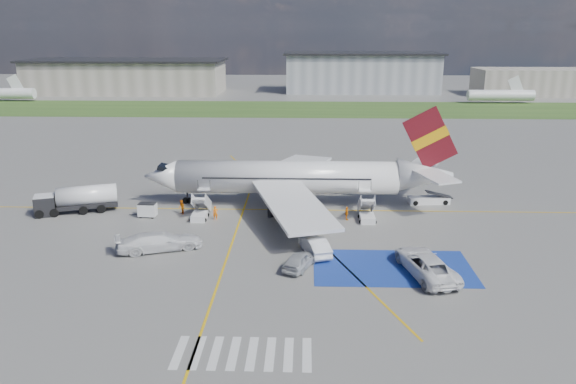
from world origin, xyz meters
The scene contains 23 objects.
ground centered at (0.00, 0.00, 0.00)m, with size 400.00×400.00×0.00m, color #60605E.
grass_strip centered at (0.00, 95.00, 0.01)m, with size 400.00×30.00×0.01m, color #2D4C1E.
taxiway_line_main centered at (0.00, 12.00, 0.01)m, with size 120.00×0.20×0.01m, color gold.
taxiway_line_cross centered at (-5.00, -10.00, 0.01)m, with size 0.20×60.00×0.01m, color gold.
taxiway_line_diag centered at (0.00, 12.00, 0.01)m, with size 0.20×60.00×0.01m, color gold.
staging_box centered at (10.00, -4.00, 0.01)m, with size 14.00×8.00×0.01m, color navy.
crosswalk centered at (-1.80, -18.00, 0.01)m, with size 9.00×4.00×0.01m.
terminal_west centered at (-55.00, 130.00, 5.00)m, with size 60.00×22.00×10.00m, color gray.
terminal_centre centered at (20.00, 135.00, 6.00)m, with size 48.00×18.00×12.00m, color gray.
terminal_east centered at (75.00, 128.00, 4.00)m, with size 40.00×16.00×8.00m, color gray.
airliner centered at (1.51, 14.00, 3.39)m, with size 36.81×32.95×11.92m.
airstairs_fwd centered at (-9.50, 8.70, 0.62)m, with size 1.90×5.20×3.60m.
airstairs_aft centered at (9.00, 8.70, 0.62)m, with size 1.90×5.20×3.60m.
fuel_tanker centered at (-23.95, 10.39, 1.28)m, with size 9.20×5.16×3.05m.
gpu_cart centered at (-15.47, 8.98, 0.73)m, with size 2.01×1.35×1.63m.
belt_loader centered at (17.15, 15.06, 0.39)m, with size 5.32×2.33×1.56m.
car_silver_a centered at (1.74, -4.44, 0.76)m, with size 1.80×4.47×1.52m, color #A7A9AD.
car_silver_b centered at (3.15, -1.14, 0.83)m, with size 1.77×5.07×1.67m, color silver.
van_white_a centered at (12.62, -5.23, 1.24)m, with size 3.05×6.62×2.48m, color white.
van_white_b centered at (-11.66, -0.63, 1.19)m, with size 2.46×6.05×2.37m, color silver.
crew_fwd centered at (-7.70, 8.23, 0.78)m, with size 0.57×0.37×1.56m, color orange.
crew_nose centered at (-11.86, 10.09, 0.82)m, with size 0.80×0.62×1.65m, color orange.
crew_aft centered at (6.78, 8.63, 0.76)m, with size 0.89×0.37×1.53m, color orange.
Camera 1 is at (2.20, -50.08, 20.58)m, focal length 35.00 mm.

